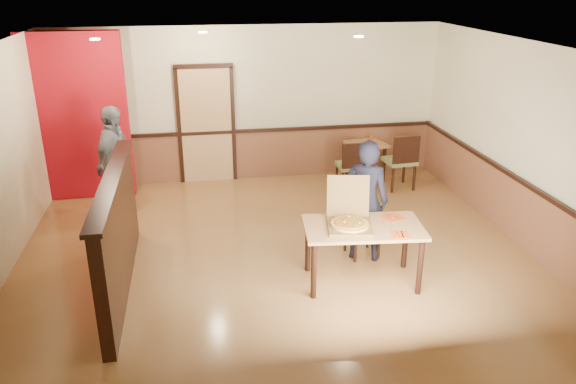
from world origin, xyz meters
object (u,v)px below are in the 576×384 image
Objects in this scene: main_table at (363,234)px; side_chair_right at (402,159)px; side_table at (366,152)px; side_chair_left at (352,164)px; passerby at (115,162)px; diner_chair at (361,222)px; pizza_box at (349,221)px; diner at (365,201)px; condiment at (372,139)px.

side_chair_right is (1.63, 3.02, -0.10)m from main_table.
side_table is at bearing -59.00° from side_chair_right.
passerby reaches higher than side_chair_left.
diner_chair is at bearing 76.19° from side_chair_left.
diner_chair is at bearing 52.75° from side_chair_right.
pizza_box is (-0.90, -3.00, 0.33)m from side_chair_left.
main_table is at bearing -107.81° from side_table.
side_chair_left is (0.72, 3.03, -0.15)m from main_table.
diner_chair is at bearing -66.38° from diner.
diner is 0.71m from pizza_box.
main_table is 4.18m from passerby.
main_table is 9.45× the size of condiment.
side_chair_left is 2.48m from diner.
main_table is 3.11m from side_chair_left.
side_table is (0.45, 0.62, 0.01)m from side_chair_left.
side_chair_left is at bearing -132.22° from condiment.
condiment reaches higher than main_table.
passerby is at bearing 3.96° from side_chair_left.
diner is 0.94× the size of passerby.
side_chair_left is at bearing -125.91° from side_table.
passerby is at bearing 145.69° from main_table.
diner_chair is 0.91m from pizza_box.
side_chair_right reaches higher than side_chair_left.
passerby is (-3.42, 2.06, 0.05)m from diner.
diner_chair is at bearing 80.13° from main_table.
diner_chair is 3.04m from side_table.
side_chair_left is 5.86× the size of condiment.
side_chair_right is 6.38× the size of condiment.
side_chair_left is (0.51, 2.26, 0.05)m from diner_chair.
condiment is (4.46, 0.93, -0.11)m from passerby.
pizza_box reaches higher than condiment.
diner is at bearing 76.93° from side_chair_left.
side_table is 4.89× the size of condiment.
passerby reaches higher than side_table.
pizza_box reaches higher than side_chair_left.
side_table is at bearing 79.61° from pizza_box.
condiment is at bearing -60.41° from passerby.
side_chair_right is at bearing -68.14° from passerby.
diner_chair is 1.21× the size of pizza_box.
condiment is at bearing -85.84° from diner.
diner is (0.21, 0.62, 0.17)m from main_table.
side_chair_right is at bearing -53.86° from side_table.
side_chair_left is at bearing -5.51° from side_chair_right.
side_table is at bearing 77.77° from main_table.
pizza_box is (-0.39, -0.60, 0.01)m from diner.
diner is (-0.96, -3.03, 0.31)m from side_table.
main_table is 1.48× the size of side_chair_right.
diner_chair reaches higher than main_table.
diner reaches higher than side_chair_left.
side_chair_right reaches higher than diner_chair.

